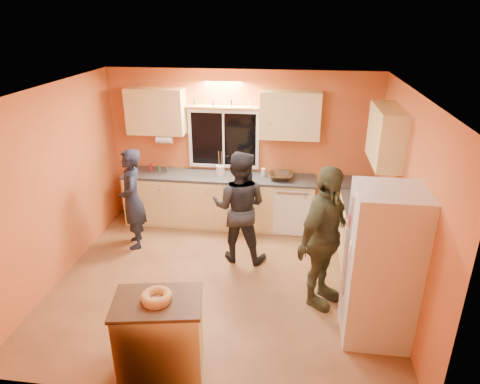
% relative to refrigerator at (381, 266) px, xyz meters
% --- Properties ---
extents(ground, '(4.50, 4.50, 0.00)m').
position_rel_refrigerator_xyz_m(ground, '(-1.89, 0.80, -0.90)').
color(ground, brown).
rests_on(ground, ground).
extents(room_shell, '(4.54, 4.04, 2.61)m').
position_rel_refrigerator_xyz_m(room_shell, '(-1.77, 1.21, 0.72)').
color(room_shell, orange).
rests_on(room_shell, ground).
extents(back_counter, '(4.23, 0.62, 0.90)m').
position_rel_refrigerator_xyz_m(back_counter, '(-1.88, 2.50, -0.45)').
color(back_counter, '#E2C176').
rests_on(back_counter, ground).
extents(right_counter, '(0.62, 1.84, 0.90)m').
position_rel_refrigerator_xyz_m(right_counter, '(0.06, 1.30, -0.45)').
color(right_counter, '#E2C176').
rests_on(right_counter, ground).
extents(refrigerator, '(0.72, 0.70, 1.80)m').
position_rel_refrigerator_xyz_m(refrigerator, '(0.00, 0.00, 0.00)').
color(refrigerator, silver).
rests_on(refrigerator, ground).
extents(island, '(0.96, 0.74, 0.84)m').
position_rel_refrigerator_xyz_m(island, '(-2.25, -0.82, -0.47)').
color(island, '#E2C176').
rests_on(island, ground).
extents(bundt_pastry, '(0.31, 0.31, 0.09)m').
position_rel_refrigerator_xyz_m(bundt_pastry, '(-2.25, -0.82, -0.01)').
color(bundt_pastry, tan).
rests_on(bundt_pastry, island).
extents(person_left, '(0.56, 0.67, 1.58)m').
position_rel_refrigerator_xyz_m(person_left, '(-3.42, 1.60, -0.11)').
color(person_left, black).
rests_on(person_left, ground).
extents(person_center, '(0.87, 0.71, 1.68)m').
position_rel_refrigerator_xyz_m(person_center, '(-1.74, 1.43, -0.06)').
color(person_center, black).
rests_on(person_center, ground).
extents(person_right, '(0.94, 1.15, 1.83)m').
position_rel_refrigerator_xyz_m(person_right, '(-0.59, 0.51, 0.02)').
color(person_right, '#2E3220').
rests_on(person_right, ground).
extents(mixing_bowl, '(0.43, 0.43, 0.10)m').
position_rel_refrigerator_xyz_m(mixing_bowl, '(-1.19, 2.48, 0.05)').
color(mixing_bowl, '#311D10').
rests_on(mixing_bowl, back_counter).
extents(utensil_crock, '(0.14, 0.14, 0.17)m').
position_rel_refrigerator_xyz_m(utensil_crock, '(-2.21, 2.51, 0.09)').
color(utensil_crock, beige).
rests_on(utensil_crock, back_counter).
extents(potted_plant, '(0.28, 0.24, 0.30)m').
position_rel_refrigerator_xyz_m(potted_plant, '(0.06, 0.50, 0.15)').
color(potted_plant, gray).
rests_on(potted_plant, right_counter).
extents(red_box, '(0.18, 0.15, 0.07)m').
position_rel_refrigerator_xyz_m(red_box, '(0.04, 2.10, 0.04)').
color(red_box, '#A81925').
rests_on(red_box, right_counter).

